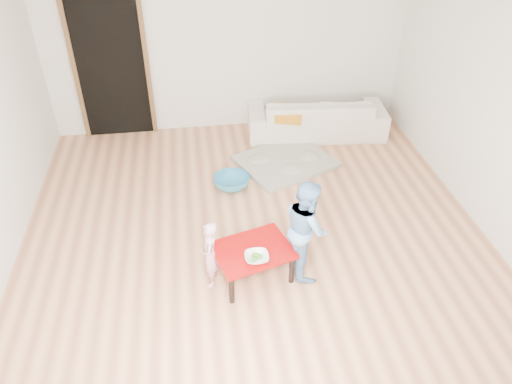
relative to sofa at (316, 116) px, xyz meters
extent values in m
cube|color=#A76947|center=(-1.20, -2.05, -0.29)|extent=(5.00, 5.00, 0.01)
cube|color=silver|center=(-1.20, 0.45, 1.01)|extent=(5.00, 0.02, 2.60)
cube|color=silver|center=(1.30, -2.05, 1.01)|extent=(0.02, 5.00, 2.60)
imported|color=#EFE3CF|center=(0.00, 0.00, 0.00)|extent=(2.01, 0.94, 0.57)
cube|color=orange|center=(-0.49, -0.17, 0.15)|extent=(0.56, 0.53, 0.12)
imported|color=white|center=(-1.29, -2.92, 0.10)|extent=(0.22, 0.22, 0.05)
imported|color=#D4607E|center=(-1.72, -2.78, 0.07)|extent=(0.20, 0.28, 0.72)
imported|color=#5684C7|center=(-0.78, -2.72, 0.24)|extent=(0.43, 0.53, 1.05)
imported|color=teal|center=(-1.36, -1.19, -0.21)|extent=(0.45, 0.45, 0.14)
camera|label=1|loc=(-1.78, -6.27, 3.28)|focal=35.00mm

